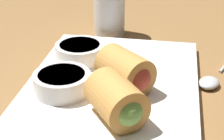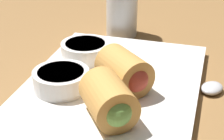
{
  "view_description": "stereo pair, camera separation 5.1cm",
  "coord_description": "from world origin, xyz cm",
  "views": [
    {
      "loc": [
        -47.42,
        -9.87,
        30.69
      ],
      "look_at": [
        -0.32,
        -1.57,
        5.71
      ],
      "focal_mm": 60.0,
      "sensor_mm": 36.0,
      "label": 1
    },
    {
      "loc": [
        -46.26,
        -14.87,
        30.69
      ],
      "look_at": [
        -0.32,
        -1.57,
        5.71
      ],
      "focal_mm": 60.0,
      "sensor_mm": 36.0,
      "label": 2
    }
  ],
  "objects": [
    {
      "name": "roll_front_right",
      "position": [
        -9.34,
        -3.9,
        6.27
      ],
      "size": [
        9.22,
        8.84,
        5.53
      ],
      "color": "#D19347",
      "rests_on": "serving_plate"
    },
    {
      "name": "table_surface",
      "position": [
        0.0,
        0.0,
        1.0
      ],
      "size": [
        180.0,
        140.0,
        2.0
      ],
      "color": "olive",
      "rests_on": "ground"
    },
    {
      "name": "roll_front_left",
      "position": [
        -1.41,
        -3.88,
        6.27
      ],
      "size": [
        9.09,
        9.16,
        5.53
      ],
      "color": "#D19347",
      "rests_on": "serving_plate"
    },
    {
      "name": "drinking_glass",
      "position": [
        22.14,
        2.92,
        8.03
      ],
      "size": [
        6.17,
        6.17,
        12.05
      ],
      "color": "silver",
      "rests_on": "table_surface"
    },
    {
      "name": "spoon",
      "position": [
        5.41,
        -16.48,
        2.61
      ],
      "size": [
        17.87,
        9.05,
        1.35
      ],
      "color": "silver",
      "rests_on": "table_surface"
    },
    {
      "name": "dipping_bowl_near",
      "position": [
        -3.73,
        4.95,
        5.02
      ],
      "size": [
        8.04,
        8.04,
        2.79
      ],
      "color": "white",
      "rests_on": "serving_plate"
    },
    {
      "name": "serving_plate",
      "position": [
        -0.32,
        -1.57,
        2.76
      ],
      "size": [
        33.79,
        24.96,
        1.5
      ],
      "color": "white",
      "rests_on": "table_surface"
    },
    {
      "name": "dipping_bowl_far",
      "position": [
        6.59,
        5.01,
        5.02
      ],
      "size": [
        8.04,
        8.04,
        2.79
      ],
      "color": "white",
      "rests_on": "serving_plate"
    }
  ]
}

